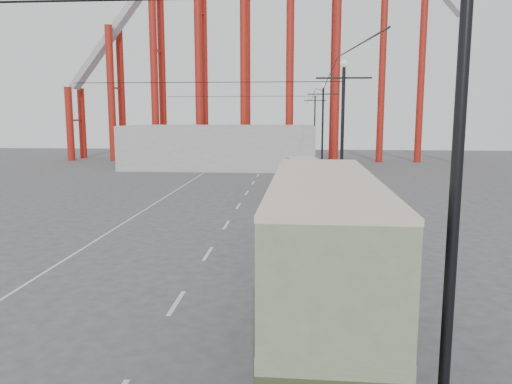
# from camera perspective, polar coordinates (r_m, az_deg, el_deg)

# --- Properties ---
(ground) EXTENTS (160.00, 160.00, 0.00)m
(ground) POSITION_cam_1_polar(r_m,az_deg,el_deg) (13.43, -8.92, -18.75)
(ground) COLOR #47474A
(ground) RESTS_ON ground
(road_markings) EXTENTS (12.52, 120.00, 0.01)m
(road_markings) POSITION_cam_1_polar(r_m,az_deg,el_deg) (32.09, -2.26, -2.34)
(road_markings) COLOR silver
(road_markings) RESTS_ON ground
(lamp_post_near) EXTENTS (3.20, 0.44, 10.80)m
(lamp_post_near) POSITION_cam_1_polar(r_m,az_deg,el_deg) (9.14, 22.93, 18.71)
(lamp_post_near) COLOR black
(lamp_post_near) RESTS_ON ground
(lamp_post_mid) EXTENTS (3.20, 0.44, 9.32)m
(lamp_post_mid) POSITION_cam_1_polar(r_m,az_deg,el_deg) (29.73, 9.81, 5.73)
(lamp_post_mid) COLOR black
(lamp_post_mid) RESTS_ON ground
(lamp_post_far) EXTENTS (3.20, 0.44, 9.32)m
(lamp_post_far) POSITION_cam_1_polar(r_m,az_deg,el_deg) (51.66, 7.61, 7.01)
(lamp_post_far) COLOR black
(lamp_post_far) RESTS_ON ground
(lamp_post_distant) EXTENTS (3.20, 0.44, 9.32)m
(lamp_post_distant) POSITION_cam_1_polar(r_m,az_deg,el_deg) (73.63, 6.72, 7.53)
(lamp_post_distant) COLOR black
(lamp_post_distant) RESTS_ON ground
(fairground_shed) EXTENTS (22.00, 10.00, 5.00)m
(fairground_shed) POSITION_cam_1_polar(r_m,az_deg,el_deg) (59.35, -4.09, 5.18)
(fairground_shed) COLOR #9F9F9A
(fairground_shed) RESTS_ON ground
(double_decker_bus) EXTENTS (2.42, 9.01, 4.82)m
(double_decker_bus) POSITION_cam_1_polar(r_m,az_deg,el_deg) (11.66, 7.62, -8.68)
(double_decker_bus) COLOR #384726
(double_decker_bus) RESTS_ON ground
(single_decker_green) EXTENTS (2.73, 9.98, 2.79)m
(single_decker_green) POSITION_cam_1_polar(r_m,az_deg,el_deg) (21.92, 7.10, -3.43)
(single_decker_green) COLOR gray
(single_decker_green) RESTS_ON ground
(single_decker_cream) EXTENTS (3.48, 9.19, 2.79)m
(single_decker_cream) POSITION_cam_1_polar(r_m,az_deg,el_deg) (37.79, 5.94, 1.70)
(single_decker_cream) COLOR beige
(single_decker_cream) RESTS_ON ground
(pedestrian) EXTENTS (0.85, 0.75, 1.94)m
(pedestrian) POSITION_cam_1_polar(r_m,az_deg,el_deg) (22.31, 4.96, -4.78)
(pedestrian) COLOR black
(pedestrian) RESTS_ON ground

